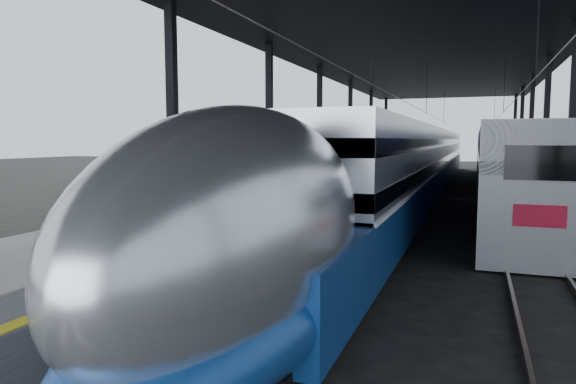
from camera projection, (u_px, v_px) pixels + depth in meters
The scene contains 8 objects.
ground at pixel (259, 275), 13.81m from camera, with size 160.00×160.00×0.00m, color black.
platform at pixel (331, 188), 33.64m from camera, with size 6.00×80.00×1.00m, color #4C4C4F.
yellow_strip at pixel (373, 181), 32.63m from camera, with size 0.30×80.00×0.01m, color gold.
rails at pixel (459, 199), 30.94m from camera, with size 6.52×80.00×0.16m.
canopy at pixel (419, 48), 30.92m from camera, with size 18.00×75.00×9.47m.
tgv_train at pixel (421, 164), 33.94m from camera, with size 3.01×65.20×4.31m.
second_train at pixel (499, 160), 38.82m from camera, with size 3.03×56.05×4.18m.
child at pixel (181, 220), 14.06m from camera, with size 0.31×0.20×0.85m, color #533F1B.
Camera 1 is at (5.40, -12.42, 3.63)m, focal length 32.00 mm.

